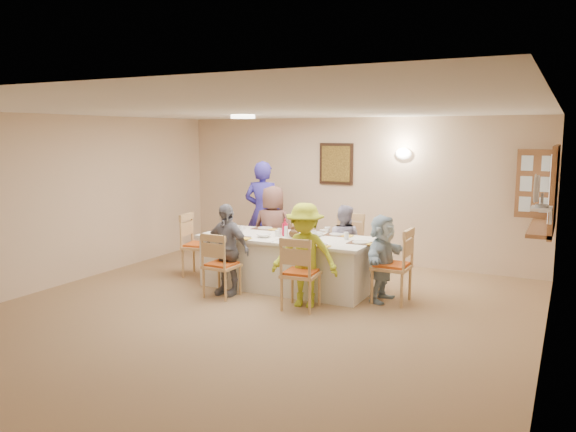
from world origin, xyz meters
The scene contains 49 objects.
ground centered at (0.00, 0.00, 0.00)m, with size 7.00×7.00×0.00m, color #8D6A4D.
room_walls centered at (0.00, 0.00, 1.51)m, with size 7.00×7.00×7.00m.
wall_picture centered at (-0.30, 3.46, 1.70)m, with size 0.62×0.05×0.72m.
wall_sconce centered at (0.90, 3.44, 1.90)m, with size 0.26×0.09×0.18m, color white.
ceiling_light centered at (-1.00, 1.50, 2.47)m, with size 0.36×0.36×0.05m, color white.
serving_hatch centered at (3.21, 2.40, 1.50)m, with size 0.06×1.50×1.15m, color brown.
hatch_sill centered at (3.09, 2.40, 0.97)m, with size 0.30×1.50×0.05m, color brown.
shutter_door centered at (2.95, 3.16, 1.50)m, with size 0.55×0.04×1.00m, color brown.
fan_shelf centered at (3.13, 1.05, 1.40)m, with size 0.22×0.36×0.03m, color white.
desk_fan centered at (3.10, 1.05, 1.55)m, with size 0.30×0.30×0.28m, color #A5A5A8, non-canonical shape.
dining_table centered at (-0.19, 1.36, 0.38)m, with size 2.50×1.06×0.76m, color white.
chair_back_left centered at (-0.79, 2.16, 0.45)m, with size 0.43×0.43×0.90m, color tan, non-canonical shape.
chair_back_right centered at (0.41, 2.16, 0.51)m, with size 0.49×0.49×1.01m, color tan, non-canonical shape.
chair_front_left centered at (-0.79, 0.56, 0.45)m, with size 0.43×0.43×0.90m, color tan, non-canonical shape.
chair_front_right centered at (0.41, 0.56, 0.48)m, with size 0.46×0.46×0.95m, color tan, non-canonical shape.
chair_left_end centered at (-1.74, 1.36, 0.50)m, with size 0.48×0.48×0.99m, color tan, non-canonical shape.
chair_right_end centered at (1.36, 1.36, 0.50)m, with size 0.48×0.48×1.01m, color tan, non-canonical shape.
diner_back_left centered at (-0.79, 2.04, 0.71)m, with size 0.75×0.55×1.41m, color brown.
diner_back_right centered at (0.41, 2.04, 0.59)m, with size 0.58×0.46×1.17m, color #9893B2.
diner_front_left centered at (-0.79, 0.68, 0.64)m, with size 0.77×0.38×1.27m, color gray.
diner_front_right centered at (0.41, 0.68, 0.67)m, with size 0.95×0.65×1.35m, color #BDCE25.
diner_right_end centered at (1.23, 1.36, 0.58)m, with size 0.46×1.11×1.17m, color #A9C3D3.
caregiver centered at (-1.24, 2.51, 0.88)m, with size 0.71×0.53×1.77m, color #342C9B.
placemat_fl centered at (-0.79, 0.94, 0.76)m, with size 0.35×0.26×0.01m, color #472B19.
plate_fl centered at (-0.79, 0.94, 0.77)m, with size 0.24×0.24×0.01m, color white.
napkin_fl centered at (-0.61, 0.89, 0.77)m, with size 0.15×0.15×0.01m, color gold.
placemat_fr centered at (0.41, 0.94, 0.76)m, with size 0.32×0.24×0.01m, color #472B19.
plate_fr centered at (0.41, 0.94, 0.77)m, with size 0.25×0.25×0.02m, color white.
napkin_fr centered at (0.59, 0.89, 0.77)m, with size 0.14×0.14×0.01m, color gold.
placemat_bl centered at (-0.79, 1.78, 0.76)m, with size 0.37×0.28×0.01m, color #472B19.
plate_bl centered at (-0.79, 1.78, 0.77)m, with size 0.23×0.23×0.01m, color white.
napkin_bl centered at (-0.61, 1.73, 0.77)m, with size 0.13×0.13×0.01m, color gold.
placemat_br centered at (0.41, 1.78, 0.76)m, with size 0.35×0.26×0.01m, color #472B19.
plate_br centered at (0.41, 1.78, 0.77)m, with size 0.22×0.22×0.01m, color white.
napkin_br centered at (0.59, 1.73, 0.77)m, with size 0.14×0.14×0.01m, color gold.
placemat_le centered at (-1.29, 1.36, 0.76)m, with size 0.35×0.26×0.01m, color #472B19.
plate_le centered at (-1.29, 1.36, 0.77)m, with size 0.25×0.25×0.02m, color white.
napkin_le centered at (-1.11, 1.31, 0.77)m, with size 0.14×0.14×0.01m, color gold.
placemat_re centered at (0.93, 1.36, 0.76)m, with size 0.34×0.26×0.01m, color #472B19.
plate_re centered at (0.93, 1.36, 0.77)m, with size 0.24×0.24×0.02m, color white.
napkin_re centered at (1.11, 1.31, 0.77)m, with size 0.14×0.14×0.01m, color gold.
teacup_a centered at (-0.97, 1.03, 0.81)m, with size 0.16×0.16×0.10m, color white.
teacup_b centered at (0.20, 1.91, 0.80)m, with size 0.10×0.10×0.08m, color white.
bowl_a centered at (-0.46, 1.15, 0.78)m, with size 0.22×0.22×0.05m, color white.
bowl_b centered at (0.18, 1.58, 0.79)m, with size 0.19×0.19×0.06m, color white.
condiment_ketchup centered at (-0.23, 1.37, 0.89)m, with size 0.12×0.12×0.25m, color red.
condiment_brown centered at (-0.11, 1.46, 0.85)m, with size 0.11×0.11×0.18m, color #3B230F.
condiment_malt centered at (-0.08, 1.33, 0.84)m, with size 0.15×0.15×0.16m, color #3B230F.
drinking_glass centered at (-0.34, 1.41, 0.82)m, with size 0.06×0.06×0.09m, color silver.
Camera 1 is at (3.41, -5.71, 2.22)m, focal length 35.00 mm.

